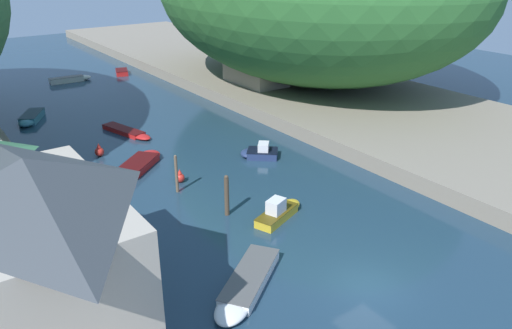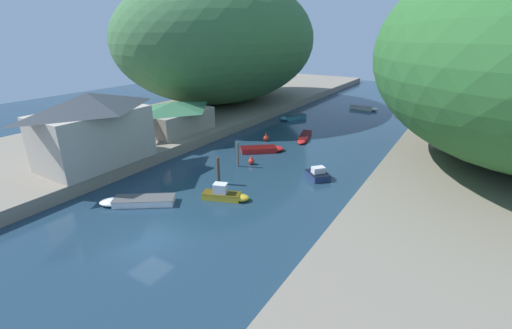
% 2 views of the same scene
% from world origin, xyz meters
% --- Properties ---
extents(water_surface, '(130.00, 130.00, 0.00)m').
position_xyz_m(water_surface, '(0.00, 30.00, 0.00)').
color(water_surface, '#1E384C').
rests_on(water_surface, ground).
extents(right_bank, '(22.00, 120.00, 1.29)m').
position_xyz_m(right_bank, '(22.04, 30.00, 0.65)').
color(right_bank, gray).
rests_on(right_bank, ground).
extents(waterfront_building, '(6.71, 11.21, 7.33)m').
position_xyz_m(waterfront_building, '(-14.06, 6.02, 5.07)').
color(waterfront_building, '#B2A899').
rests_on(waterfront_building, left_bank).
extents(right_bank_cottage, '(4.74, 8.30, 4.57)m').
position_xyz_m(right_bank_cottage, '(17.02, 33.83, 3.64)').
color(right_bank_cottage, gray).
rests_on(right_bank_cottage, right_bank).
extents(boat_white_cruiser, '(5.37, 4.93, 0.59)m').
position_xyz_m(boat_white_cruiser, '(-3.13, 21.55, 0.29)').
color(boat_white_cruiser, red).
rests_on(boat_white_cruiser, water_surface).
extents(boat_mid_channel, '(6.22, 5.13, 0.60)m').
position_xyz_m(boat_mid_channel, '(-5.42, 3.41, 0.30)').
color(boat_mid_channel, white).
rests_on(boat_mid_channel, water_surface).
extents(boat_yellow_tender, '(3.50, 3.38, 1.25)m').
position_xyz_m(boat_yellow_tender, '(5.68, 17.52, 0.40)').
color(boat_yellow_tender, navy).
rests_on(boat_yellow_tender, water_surface).
extents(boat_small_dinghy, '(5.35, 1.42, 0.69)m').
position_xyz_m(boat_small_dinghy, '(0.83, 52.73, 0.34)').
color(boat_small_dinghy, silver).
rests_on(boat_small_dinghy, water_surface).
extents(boat_far_upstream, '(3.66, 4.98, 0.73)m').
position_xyz_m(boat_far_upstream, '(-7.63, 38.42, 0.36)').
color(boat_far_upstream, teal).
rests_on(boat_far_upstream, water_surface).
extents(boat_cabin_cruiser, '(2.52, 3.83, 0.65)m').
position_xyz_m(boat_cabin_cruiser, '(7.89, 53.23, 0.32)').
color(boat_cabin_cruiser, red).
rests_on(boat_cabin_cruiser, water_surface).
extents(boat_near_quay, '(4.45, 2.69, 1.50)m').
position_xyz_m(boat_near_quay, '(0.78, 8.43, 0.45)').
color(boat_near_quay, gold).
rests_on(boat_near_quay, water_surface).
extents(boat_far_right_bank, '(2.87, 6.34, 0.45)m').
position_xyz_m(boat_far_right_bank, '(-1.05, 29.12, 0.22)').
color(boat_far_right_bank, red).
rests_on(boat_far_right_bank, water_surface).
extents(mooring_post_second, '(0.31, 0.31, 2.86)m').
position_xyz_m(mooring_post_second, '(-1.83, 10.71, 1.44)').
color(mooring_post_second, '#4C3D2D').
rests_on(mooring_post_second, water_surface).
extents(mooring_post_middle, '(0.22, 0.22, 2.87)m').
position_xyz_m(mooring_post_middle, '(-2.92, 15.61, 1.44)').
color(mooring_post_middle, brown).
rests_on(mooring_post_middle, water_surface).
extents(channel_buoy_near, '(0.77, 0.77, 1.16)m').
position_xyz_m(channel_buoy_near, '(-5.13, 25.48, 0.45)').
color(channel_buoy_near, red).
rests_on(channel_buoy_near, water_surface).
extents(channel_buoy_far, '(0.70, 0.70, 1.04)m').
position_xyz_m(channel_buoy_far, '(-2.00, 16.97, 0.41)').
color(channel_buoy_far, red).
rests_on(channel_buoy_far, water_surface).
extents(person_on_quay, '(0.26, 0.40, 1.69)m').
position_xyz_m(person_on_quay, '(-11.94, 7.96, 2.27)').
color(person_on_quay, '#282D3D').
rests_on(person_on_quay, left_bank).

